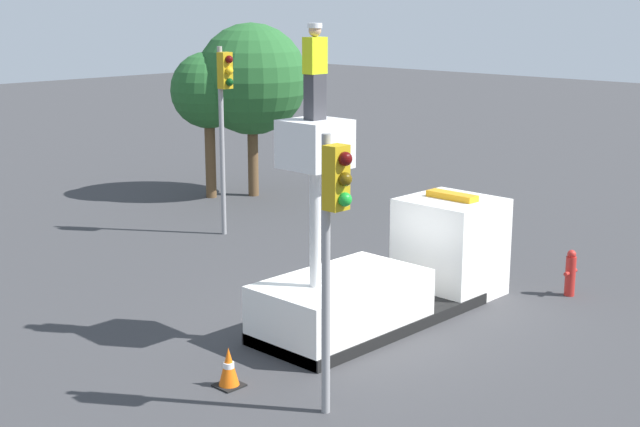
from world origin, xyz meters
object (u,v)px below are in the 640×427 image
(worker, at_px, (315,72))
(traffic_cone_rear, at_px, (229,368))
(bucket_truck, at_px, (392,273))
(traffic_light_across, at_px, (224,103))
(traffic_light_pole, at_px, (333,220))
(fire_hydrant, at_px, (570,273))
(tree_left_bg, at_px, (209,92))
(tree_right_bg, at_px, (252,80))

(worker, distance_m, traffic_cone_rear, 5.52)
(bucket_truck, height_order, traffic_light_across, traffic_light_across)
(traffic_light_across, bearing_deg, traffic_light_pole, -122.04)
(bucket_truck, bearing_deg, traffic_light_across, 75.64)
(worker, bearing_deg, traffic_light_pole, -130.53)
(fire_hydrant, height_order, tree_left_bg, tree_left_bg)
(tree_left_bg, distance_m, tree_right_bg, 1.51)
(traffic_light_pole, distance_m, traffic_light_across, 11.96)
(worker, height_order, fire_hydrant, worker)
(traffic_cone_rear, bearing_deg, bucket_truck, 3.37)
(traffic_light_pole, relative_size, traffic_cone_rear, 6.39)
(traffic_light_across, distance_m, tree_right_bg, 5.46)
(bucket_truck, relative_size, traffic_cone_rear, 8.90)
(worker, bearing_deg, fire_hydrant, -18.41)
(bucket_truck, relative_size, tree_right_bg, 1.08)
(traffic_light_pole, height_order, traffic_light_across, traffic_light_across)
(worker, distance_m, traffic_light_pole, 3.69)
(traffic_light_pole, distance_m, traffic_cone_rear, 3.59)
(bucket_truck, distance_m, worker, 4.94)
(worker, xyz_separation_m, traffic_light_across, (4.34, 7.78, -1.50))
(traffic_cone_rear, xyz_separation_m, tree_right_bg, (10.95, 11.59, 3.67))
(tree_left_bg, bearing_deg, fire_hydrant, -94.45)
(tree_left_bg, bearing_deg, traffic_cone_rear, -128.11)
(tree_right_bg, bearing_deg, traffic_cone_rear, -133.37)
(bucket_truck, height_order, traffic_light_pole, traffic_light_pole)
(fire_hydrant, bearing_deg, traffic_cone_rear, 168.34)
(bucket_truck, xyz_separation_m, traffic_cone_rear, (-4.78, -0.28, -0.59))
(tree_left_bg, height_order, tree_right_bg, tree_right_bg)
(traffic_light_pole, bearing_deg, fire_hydrant, 1.93)
(bucket_truck, xyz_separation_m, tree_left_bg, (4.96, 12.14, 2.70))
(worker, relative_size, fire_hydrant, 1.62)
(traffic_cone_rear, bearing_deg, fire_hydrant, -11.66)
(worker, relative_size, traffic_light_pole, 0.38)
(fire_hydrant, distance_m, tree_left_bg, 14.58)
(bucket_truck, height_order, tree_right_bg, tree_right_bg)
(worker, relative_size, traffic_cone_rear, 2.44)
(bucket_truck, distance_m, traffic_light_across, 8.53)
(fire_hydrant, bearing_deg, tree_right_bg, 80.19)
(worker, xyz_separation_m, tree_left_bg, (7.30, 12.14, -1.65))
(bucket_truck, relative_size, tree_left_bg, 1.28)
(bucket_truck, distance_m, fire_hydrant, 4.39)
(traffic_light_pole, relative_size, fire_hydrant, 4.25)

